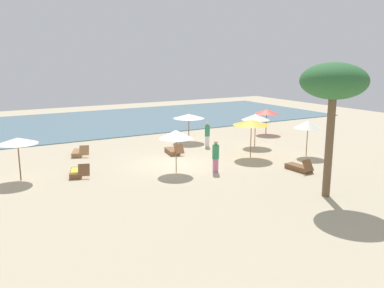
{
  "coord_description": "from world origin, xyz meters",
  "views": [
    {
      "loc": [
        -10.34,
        -20.16,
        6.09
      ],
      "look_at": [
        1.18,
        -0.11,
        1.1
      ],
      "focal_mm": 38.36,
      "sensor_mm": 36.0,
      "label": 1
    }
  ],
  "objects": [
    {
      "name": "lounger_2",
      "position": [
        5.34,
        -4.54,
        0.17
      ],
      "size": [
        0.68,
        1.68,
        0.73
      ],
      "color": "brown",
      "rests_on": "ground_plane"
    },
    {
      "name": "umbrella_2",
      "position": [
        10.77,
        4.75,
        1.79
      ],
      "size": [
        1.91,
        1.91,
        1.97
      ],
      "color": "brown",
      "rests_on": "ground_plane"
    },
    {
      "name": "umbrella_0",
      "position": [
        7.16,
        1.62,
        2.02
      ],
      "size": [
        1.92,
        1.92,
        2.22
      ],
      "color": "brown",
      "rests_on": "ground_plane"
    },
    {
      "name": "palm_1",
      "position": [
        3.42,
        -8.13,
        4.95
      ],
      "size": [
        2.82,
        2.82,
        5.83
      ],
      "color": "brown",
      "rests_on": "ground_plane"
    },
    {
      "name": "lounger_1",
      "position": [
        -5.33,
        0.5,
        0.18
      ],
      "size": [
        1.09,
        1.77,
        0.72
      ],
      "color": "brown",
      "rests_on": "ground_plane"
    },
    {
      "name": "umbrella_6",
      "position": [
        -0.57,
        -1.47,
        2.06
      ],
      "size": [
        1.81,
        1.81,
        2.29
      ],
      "color": "olive",
      "rests_on": "ground_plane"
    },
    {
      "name": "umbrella_5",
      "position": [
        3.99,
        5.25,
        1.84
      ],
      "size": [
        2.24,
        2.24,
        2.0
      ],
      "color": "brown",
      "rests_on": "ground_plane"
    },
    {
      "name": "lounger_3",
      "position": [
        -4.11,
        4.91,
        0.17
      ],
      "size": [
        1.14,
        1.79,
        0.69
      ],
      "color": "olive",
      "rests_on": "ground_plane"
    },
    {
      "name": "ocean_water",
      "position": [
        0.0,
        17.0,
        0.03
      ],
      "size": [
        48.0,
        16.0,
        0.06
      ],
      "primitive_type": "cube",
      "color": "slate",
      "rests_on": "ground_plane"
    },
    {
      "name": "ground_plane",
      "position": [
        0.0,
        0.0,
        0.0
      ],
      "size": [
        60.0,
        60.0,
        0.0
      ],
      "primitive_type": "plane",
      "color": "#BCAD8E"
    },
    {
      "name": "person_0",
      "position": [
        1.28,
        -2.47,
        0.85
      ],
      "size": [
        0.42,
        0.42,
        1.69
      ],
      "color": "#D17299",
      "rests_on": "ground_plane"
    },
    {
      "name": "lounger_0",
      "position": [
        1.21,
        2.37,
        0.17
      ],
      "size": [
        0.88,
        1.76,
        0.7
      ],
      "color": "brown",
      "rests_on": "ground_plane"
    },
    {
      "name": "umbrella_4",
      "position": [
        4.92,
        -0.8,
        2.16
      ],
      "size": [
        2.23,
        2.23,
        2.33
      ],
      "color": "olive",
      "rests_on": "ground_plane"
    },
    {
      "name": "umbrella_3",
      "position": [
        -7.98,
        1.14,
        2.01
      ],
      "size": [
        1.94,
        1.94,
        2.17
      ],
      "color": "brown",
      "rests_on": "ground_plane"
    },
    {
      "name": "person_1",
      "position": [
        4.24,
        3.11,
        0.84
      ],
      "size": [
        0.46,
        0.46,
        1.68
      ],
      "color": "white",
      "rests_on": "ground_plane"
    },
    {
      "name": "umbrella_1",
      "position": [
        8.15,
        -2.24,
        1.98
      ],
      "size": [
        1.7,
        1.7,
        2.23
      ],
      "color": "olive",
      "rests_on": "ground_plane"
    }
  ]
}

